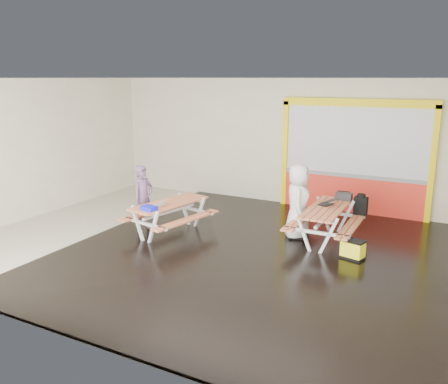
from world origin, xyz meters
The scene contains 14 objects.
room centered at (0.00, 0.00, 1.75)m, with size 10.02×8.02×3.52m.
deck centered at (1.25, 0.00, 0.03)m, with size 7.50×7.98×0.05m, color black.
kiosk centered at (2.20, 3.93, 1.44)m, with size 3.88×0.16×3.00m.
picnic_table_left centered at (-1.06, 0.27, 0.59)m, with size 1.66×2.15×0.77m.
picnic_table_right centered at (2.22, 1.41, 0.62)m, with size 1.39×2.02×0.80m.
person_left centered at (-1.71, 0.17, 0.81)m, with size 0.56×0.37×1.54m, color #634667.
person_right centered at (1.58, 1.39, 0.84)m, with size 0.82×0.54×1.68m, color white.
laptop_left centered at (-1.09, -0.05, 0.82)m, with size 0.37×0.34×0.14m.
laptop_right centered at (2.19, 1.61, 0.85)m, with size 0.43×0.39×0.15m.
blue_pouch centered at (-1.08, -0.46, 0.82)m, with size 0.32×0.22×0.09m, color #151BDB.
toolbox centered at (2.39, 2.20, 0.89)m, with size 0.36×0.18×0.21m.
backpack centered at (2.77, 2.24, 0.73)m, with size 0.30×0.20×0.48m.
dark_case centered at (1.63, 1.35, 0.13)m, with size 0.44×0.33×0.17m, color black.
fluke_bag centered at (2.98, 0.66, 0.23)m, with size 0.50×0.39×0.38m.
Camera 1 is at (4.71, -8.09, 3.51)m, focal length 37.18 mm.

